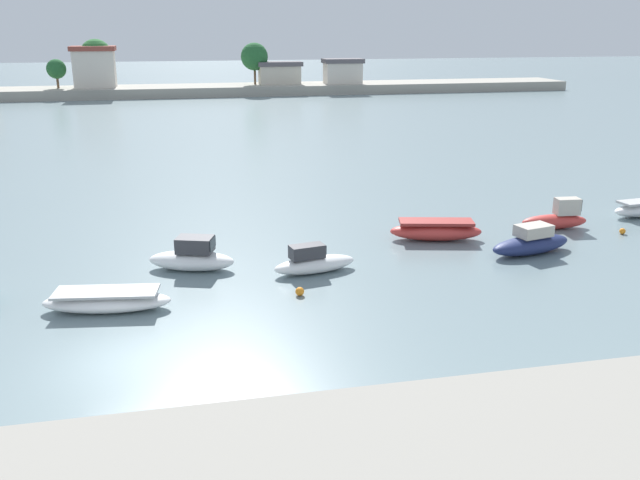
{
  "coord_description": "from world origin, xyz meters",
  "views": [
    {
      "loc": [
        2.21,
        -21.6,
        10.77
      ],
      "look_at": [
        8.75,
        8.5,
        1.07
      ],
      "focal_mm": 38.51,
      "sensor_mm": 36.0,
      "label": 1
    }
  ],
  "objects_px": {
    "moored_boat_6": "(531,243)",
    "moored_boat_7": "(557,218)",
    "mooring_buoy_1": "(622,231)",
    "moored_boat_4": "(313,262)",
    "moored_boat_2": "(107,301)",
    "moored_boat_5": "(436,231)",
    "mooring_buoy_2": "(300,291)",
    "moored_boat_3": "(192,257)"
  },
  "relations": [
    {
      "from": "moored_boat_5",
      "to": "mooring_buoy_1",
      "type": "relative_size",
      "value": 15.43
    },
    {
      "from": "moored_boat_6",
      "to": "moored_boat_7",
      "type": "height_order",
      "value": "moored_boat_7"
    },
    {
      "from": "moored_boat_6",
      "to": "moored_boat_7",
      "type": "xyz_separation_m",
      "value": [
        3.56,
        3.65,
        0.04
      ]
    },
    {
      "from": "moored_boat_3",
      "to": "moored_boat_7",
      "type": "xyz_separation_m",
      "value": [
        19.91,
        2.52,
        -0.01
      ]
    },
    {
      "from": "moored_boat_3",
      "to": "mooring_buoy_2",
      "type": "distance_m",
      "value": 5.93
    },
    {
      "from": "moored_boat_6",
      "to": "moored_boat_4",
      "type": "bearing_deg",
      "value": 168.71
    },
    {
      "from": "moored_boat_5",
      "to": "mooring_buoy_1",
      "type": "bearing_deg",
      "value": 6.76
    },
    {
      "from": "moored_boat_5",
      "to": "moored_boat_7",
      "type": "distance_m",
      "value": 7.34
    },
    {
      "from": "moored_boat_2",
      "to": "moored_boat_4",
      "type": "relative_size",
      "value": 1.28
    },
    {
      "from": "moored_boat_2",
      "to": "mooring_buoy_1",
      "type": "xyz_separation_m",
      "value": [
        26.28,
        4.82,
        -0.24
      ]
    },
    {
      "from": "moored_boat_4",
      "to": "moored_boat_5",
      "type": "height_order",
      "value": "moored_boat_4"
    },
    {
      "from": "moored_boat_4",
      "to": "mooring_buoy_2",
      "type": "xyz_separation_m",
      "value": [
        -1.13,
        -2.63,
        -0.3
      ]
    },
    {
      "from": "mooring_buoy_1",
      "to": "mooring_buoy_2",
      "type": "relative_size",
      "value": 0.87
    },
    {
      "from": "moored_boat_6",
      "to": "moored_boat_7",
      "type": "distance_m",
      "value": 5.09
    },
    {
      "from": "moored_boat_3",
      "to": "moored_boat_5",
      "type": "distance_m",
      "value": 12.75
    },
    {
      "from": "mooring_buoy_1",
      "to": "moored_boat_4",
      "type": "bearing_deg",
      "value": -172.47
    },
    {
      "from": "moored_boat_2",
      "to": "moored_boat_7",
      "type": "relative_size",
      "value": 1.38
    },
    {
      "from": "moored_boat_3",
      "to": "moored_boat_4",
      "type": "bearing_deg",
      "value": 2.29
    },
    {
      "from": "moored_boat_6",
      "to": "mooring_buoy_1",
      "type": "height_order",
      "value": "moored_boat_6"
    },
    {
      "from": "moored_boat_6",
      "to": "mooring_buoy_2",
      "type": "distance_m",
      "value": 12.51
    },
    {
      "from": "moored_boat_2",
      "to": "mooring_buoy_1",
      "type": "height_order",
      "value": "moored_boat_2"
    },
    {
      "from": "moored_boat_7",
      "to": "mooring_buoy_1",
      "type": "distance_m",
      "value": 3.4
    },
    {
      "from": "moored_boat_4",
      "to": "moored_boat_6",
      "type": "relative_size",
      "value": 0.85
    },
    {
      "from": "moored_boat_7",
      "to": "moored_boat_2",
      "type": "bearing_deg",
      "value": -159.36
    },
    {
      "from": "moored_boat_5",
      "to": "moored_boat_6",
      "type": "distance_m",
      "value": 4.86
    },
    {
      "from": "moored_boat_2",
      "to": "mooring_buoy_1",
      "type": "distance_m",
      "value": 26.72
    },
    {
      "from": "moored_boat_5",
      "to": "moored_boat_4",
      "type": "bearing_deg",
      "value": -141.1
    },
    {
      "from": "mooring_buoy_1",
      "to": "moored_boat_2",
      "type": "bearing_deg",
      "value": -169.61
    },
    {
      "from": "mooring_buoy_1",
      "to": "mooring_buoy_2",
      "type": "distance_m",
      "value": 19.23
    },
    {
      "from": "moored_boat_6",
      "to": "mooring_buoy_2",
      "type": "bearing_deg",
      "value": -179.35
    },
    {
      "from": "mooring_buoy_2",
      "to": "mooring_buoy_1",
      "type": "bearing_deg",
      "value": 14.88
    },
    {
      "from": "moored_boat_2",
      "to": "moored_boat_3",
      "type": "xyz_separation_m",
      "value": [
        3.48,
        4.04,
        0.2
      ]
    },
    {
      "from": "moored_boat_3",
      "to": "moored_boat_7",
      "type": "distance_m",
      "value": 20.07
    },
    {
      "from": "moored_boat_4",
      "to": "moored_boat_6",
      "type": "bearing_deg",
      "value": -8.75
    },
    {
      "from": "moored_boat_7",
      "to": "mooring_buoy_2",
      "type": "height_order",
      "value": "moored_boat_7"
    },
    {
      "from": "moored_boat_2",
      "to": "moored_boat_5",
      "type": "height_order",
      "value": "moored_boat_5"
    },
    {
      "from": "moored_boat_6",
      "to": "mooring_buoy_2",
      "type": "height_order",
      "value": "moored_boat_6"
    },
    {
      "from": "moored_boat_5",
      "to": "mooring_buoy_2",
      "type": "bearing_deg",
      "value": -130.63
    },
    {
      "from": "moored_boat_4",
      "to": "moored_boat_5",
      "type": "distance_m",
      "value": 8.04
    },
    {
      "from": "moored_boat_5",
      "to": "moored_boat_7",
      "type": "relative_size",
      "value": 1.32
    },
    {
      "from": "moored_boat_3",
      "to": "mooring_buoy_2",
      "type": "bearing_deg",
      "value": -26.36
    },
    {
      "from": "moored_boat_3",
      "to": "mooring_buoy_2",
      "type": "xyz_separation_m",
      "value": [
        4.22,
        -4.15,
        -0.41
      ]
    }
  ]
}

